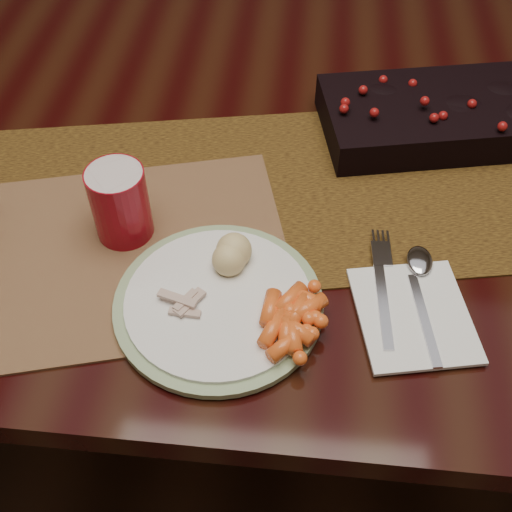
# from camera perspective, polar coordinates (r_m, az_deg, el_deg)

# --- Properties ---
(floor) EXTENTS (5.00, 5.00, 0.00)m
(floor) POSITION_cam_1_polar(r_m,az_deg,el_deg) (1.58, 1.37, -11.40)
(floor) COLOR black
(floor) RESTS_ON ground
(dining_table) EXTENTS (1.80, 1.00, 0.75)m
(dining_table) POSITION_cam_1_polar(r_m,az_deg,el_deg) (1.27, 1.67, -3.08)
(dining_table) COLOR black
(dining_table) RESTS_ON floor
(table_runner) EXTENTS (1.77, 0.69, 0.00)m
(table_runner) POSITION_cam_1_polar(r_m,az_deg,el_deg) (0.92, 4.79, 5.84)
(table_runner) COLOR #3A2506
(table_runner) RESTS_ON dining_table
(centerpiece) EXTENTS (0.38, 0.25, 0.07)m
(centerpiece) POSITION_cam_1_polar(r_m,az_deg,el_deg) (1.03, 16.21, 12.29)
(centerpiece) COLOR black
(centerpiece) RESTS_ON table_runner
(placemat_main) EXTENTS (0.51, 0.42, 0.00)m
(placemat_main) POSITION_cam_1_polar(r_m,az_deg,el_deg) (0.85, -12.21, 0.21)
(placemat_main) COLOR #956D50
(placemat_main) RESTS_ON dining_table
(dinner_plate) EXTENTS (0.31, 0.31, 0.01)m
(dinner_plate) POSITION_cam_1_polar(r_m,az_deg,el_deg) (0.77, -3.36, -4.13)
(dinner_plate) COLOR white
(dinner_plate) RESTS_ON placemat_main
(baby_carrots) EXTENTS (0.10, 0.08, 0.02)m
(baby_carrots) POSITION_cam_1_polar(r_m,az_deg,el_deg) (0.74, 1.38, -5.65)
(baby_carrots) COLOR orange
(baby_carrots) RESTS_ON dinner_plate
(mashed_potatoes) EXTENTS (0.09, 0.08, 0.05)m
(mashed_potatoes) POSITION_cam_1_polar(r_m,az_deg,el_deg) (0.79, -2.28, 1.00)
(mashed_potatoes) COLOR beige
(mashed_potatoes) RESTS_ON dinner_plate
(turkey_shreds) EXTENTS (0.09, 0.09, 0.02)m
(turkey_shreds) POSITION_cam_1_polar(r_m,az_deg,el_deg) (0.75, -6.49, -4.58)
(turkey_shreds) COLOR #9F7E6C
(turkey_shreds) RESTS_ON dinner_plate
(napkin) EXTENTS (0.16, 0.18, 0.01)m
(napkin) POSITION_cam_1_polar(r_m,az_deg,el_deg) (0.79, 13.80, -5.08)
(napkin) COLOR white
(napkin) RESTS_ON placemat_main
(fork) EXTENTS (0.04, 0.16, 0.00)m
(fork) POSITION_cam_1_polar(r_m,az_deg,el_deg) (0.80, 11.22, -3.09)
(fork) COLOR silver
(fork) RESTS_ON napkin
(spoon) EXTENTS (0.06, 0.17, 0.00)m
(spoon) POSITION_cam_1_polar(r_m,az_deg,el_deg) (0.80, 14.59, -3.80)
(spoon) COLOR silver
(spoon) RESTS_ON napkin
(red_cup) EXTENTS (0.09, 0.09, 0.10)m
(red_cup) POSITION_cam_1_polar(r_m,az_deg,el_deg) (0.84, -11.99, 4.60)
(red_cup) COLOR maroon
(red_cup) RESTS_ON placemat_main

